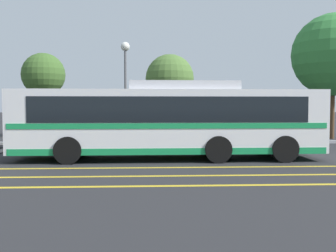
{
  "coord_description": "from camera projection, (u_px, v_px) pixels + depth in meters",
  "views": [
    {
      "loc": [
        -1.37,
        -15.62,
        2.11
      ],
      "look_at": [
        -0.6,
        -0.19,
        1.3
      ],
      "focal_mm": 42.0,
      "sensor_mm": 36.0,
      "label": 1
    }
  ],
  "objects": [
    {
      "name": "parked_car_2",
      "position": [
        182.0,
        133.0,
        19.95
      ],
      "size": [
        4.83,
        2.12,
        1.36
      ],
      "rotation": [
        0.0,
        0.0,
        -1.59
      ],
      "color": "olive",
      "rests_on": "ground_plane"
    },
    {
      "name": "transit_bus",
      "position": [
        168.0,
        120.0,
        15.46
      ],
      "size": [
        12.19,
        2.79,
        3.04
      ],
      "rotation": [
        0.0,
        0.0,
        1.58
      ],
      "color": "silver",
      "rests_on": "ground_plane"
    },
    {
      "name": "curb_strip",
      "position": [
        162.0,
        143.0,
        21.6
      ],
      "size": [
        39.86,
        0.36,
        0.15
      ],
      "primitive_type": "cube",
      "color": "#99999E",
      "rests_on": "ground_plane"
    },
    {
      "name": "tree_0",
      "position": [
        170.0,
        79.0,
        25.77
      ],
      "size": [
        3.18,
        3.18,
        5.47
      ],
      "color": "#513823",
      "rests_on": "ground_plane"
    },
    {
      "name": "parked_car_1",
      "position": [
        53.0,
        133.0,
        19.92
      ],
      "size": [
        4.34,
        1.99,
        1.4
      ],
      "rotation": [
        0.0,
        0.0,
        1.64
      ],
      "color": "olive",
      "rests_on": "ground_plane"
    },
    {
      "name": "tree_1",
      "position": [
        43.0,
        75.0,
        25.97
      ],
      "size": [
        2.85,
        2.85,
        5.58
      ],
      "color": "#513823",
      "rests_on": "ground_plane"
    },
    {
      "name": "ground_plane",
      "position": [
        183.0,
        158.0,
        15.76
      ],
      "size": [
        220.0,
        220.0,
        0.0
      ],
      "primitive_type": "plane",
      "color": "#262628"
    },
    {
      "name": "street_lamp",
      "position": [
        125.0,
        68.0,
        22.52
      ],
      "size": [
        0.52,
        0.52,
        5.75
      ],
      "color": "#59595E",
      "rests_on": "ground_plane"
    },
    {
      "name": "lane_strip_1",
      "position": [
        174.0,
        176.0,
        11.76
      ],
      "size": [
        31.86,
        0.2,
        0.01
      ],
      "primitive_type": "cube",
      "rotation": [
        0.0,
        0.0,
        1.57
      ],
      "color": "gold",
      "rests_on": "ground_plane"
    },
    {
      "name": "lane_strip_2",
      "position": [
        178.0,
        186.0,
        10.3
      ],
      "size": [
        31.86,
        0.2,
        0.01
      ],
      "primitive_type": "cube",
      "rotation": [
        0.0,
        0.0,
        1.57
      ],
      "color": "gold",
      "rests_on": "ground_plane"
    },
    {
      "name": "tree_2",
      "position": [
        333.0,
        55.0,
        24.67
      ],
      "size": [
        5.18,
        5.18,
        7.89
      ],
      "color": "#513823",
      "rests_on": "ground_plane"
    },
    {
      "name": "lane_strip_0",
      "position": [
        171.0,
        167.0,
        13.34
      ],
      "size": [
        31.86,
        0.2,
        0.01
      ],
      "primitive_type": "cube",
      "rotation": [
        0.0,
        0.0,
        1.57
      ],
      "color": "gold",
      "rests_on": "ground_plane"
    }
  ]
}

